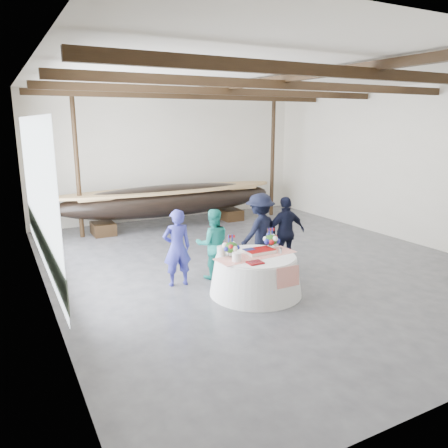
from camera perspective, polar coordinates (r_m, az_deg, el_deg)
floor at (r=11.22m, az=4.40°, el=-4.90°), size 10.00×12.00×0.01m
wall_back at (r=16.10m, az=-7.04°, el=8.77°), size 10.00×0.02×4.50m
wall_left at (r=9.11m, az=-23.09°, el=4.35°), size 0.02×12.00×4.50m
wall_right at (r=14.06m, az=22.23°, el=7.24°), size 0.02×12.00×4.50m
ceiling at (r=10.71m, az=4.84°, el=18.63°), size 10.00×12.00×0.01m
pavilion_structure at (r=11.35m, az=2.55°, el=15.84°), size 9.80×11.76×4.50m
open_bay at (r=10.16m, az=-23.11°, el=2.76°), size 0.03×7.00×3.20m
longboat_display at (r=14.76m, az=-6.98°, el=3.13°), size 7.64×1.53×1.43m
banquet_table at (r=9.10m, az=4.16°, el=-6.59°), size 1.91×1.91×0.82m
tabletop_items at (r=9.04m, az=3.53°, el=-3.00°), size 1.80×0.95×0.40m
guest_woman_blue at (r=9.44m, az=-6.16°, el=-3.11°), size 0.66×0.47×1.69m
guest_woman_teal at (r=9.85m, az=-1.46°, el=-2.61°), size 0.91×0.80×1.60m
guest_man_left at (r=10.43m, az=4.71°, el=-1.01°), size 1.34×0.98×1.85m
guest_man_right at (r=10.65m, az=8.05°, el=-1.09°), size 1.06×0.51×1.75m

